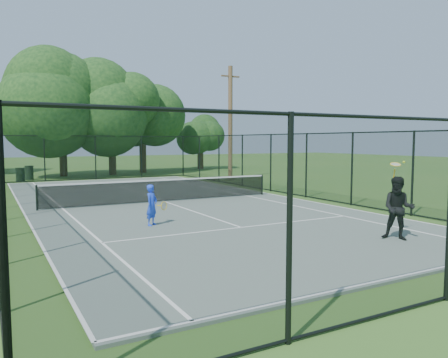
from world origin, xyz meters
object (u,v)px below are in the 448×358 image
trash_bin_left (20,175)px  utility_pole (230,122)px  tennis_net (164,189)px  trash_bin_right (29,173)px  player_black (398,208)px  player_blue (152,205)px

trash_bin_left → utility_pole: (13.01, -4.68, 3.48)m
tennis_net → trash_bin_right: (-4.05, 14.87, -0.09)m
trash_bin_left → player_black: 24.56m
trash_bin_right → trash_bin_left: bearing=-117.8°
trash_bin_left → player_blue: bearing=-82.4°
tennis_net → trash_bin_left: bearing=108.9°
tennis_net → utility_pole: utility_pole is taller
tennis_net → utility_pole: 12.72m
utility_pole → player_blue: bearing=-127.4°
trash_bin_right → player_blue: size_ratio=0.77×
tennis_net → trash_bin_right: 15.41m
tennis_net → trash_bin_left: size_ratio=11.21×
trash_bin_right → tennis_net: bearing=-74.8°
trash_bin_left → trash_bin_right: trash_bin_right is taller
player_blue → tennis_net: bearing=65.2°
trash_bin_right → utility_pole: 14.13m
trash_bin_left → player_black: size_ratio=0.44×
trash_bin_left → player_blue: size_ratio=0.72×
trash_bin_left → player_black: player_black is taller
trash_bin_right → player_black: bearing=-74.5°
trash_bin_right → utility_pole: utility_pole is taller
tennis_net → trash_bin_left: 14.45m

